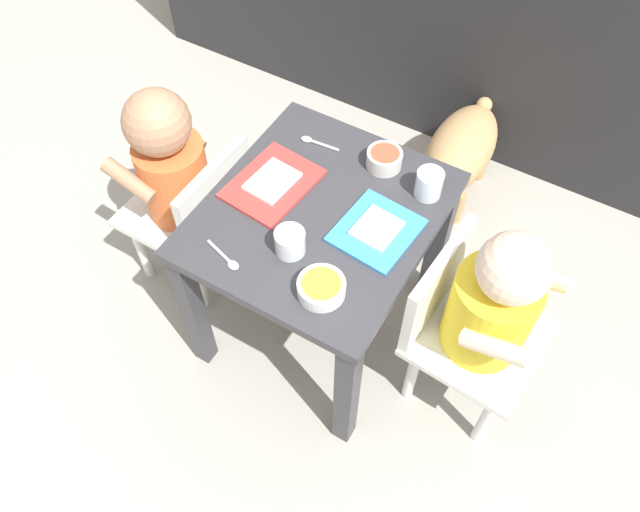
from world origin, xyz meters
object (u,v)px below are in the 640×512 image
Objects in this scene: food_tray_left at (272,183)px; veggie_bowl_near at (321,288)px; water_cup_left at (290,243)px; veggie_bowl_far at (384,159)px; seated_child_right at (488,307)px; seated_child_left at (176,172)px; spoon_by_right_tray at (226,258)px; spoon_by_left_tray at (316,142)px; dog at (456,156)px; food_tray_right at (377,230)px; dining_table at (320,238)px; water_cup_right at (429,185)px.

veggie_bowl_near is (0.24, -0.19, 0.01)m from food_tray_left.
water_cup_left reaches higher than veggie_bowl_far.
seated_child_right is 0.40m from veggie_bowl_far.
seated_child_left is 0.29m from food_tray_left.
spoon_by_right_tray is (0.30, -0.19, 0.08)m from seated_child_left.
spoon_by_left_tray is (-0.22, 0.36, -0.02)m from veggie_bowl_near.
seated_child_right is 0.37m from veggie_bowl_near.
food_tray_left reaches higher than dog.
food_tray_right reaches higher than dog.
dining_table is at bearing -56.91° from spoon_by_left_tray.
food_tray_left is 0.26m from veggie_bowl_far.
spoon_by_left_tray is (-0.17, -0.02, -0.02)m from veggie_bowl_far.
veggie_bowl_far is 0.17m from spoon_by_left_tray.
veggie_bowl_far is at bearing 43.76° from food_tray_left.
food_tray_right is at bearing -33.48° from spoon_by_left_tray.
seated_child_left reaches higher than veggie_bowl_near.
seated_child_right is 6.38× the size of veggie_bowl_near.
seated_child_right is at bearing 19.42° from water_cup_left.
food_tray_right is 1.91× the size of spoon_by_right_tray.
water_cup_left is (0.41, -0.11, 0.11)m from seated_child_left.
food_tray_right is at bearing 45.65° from water_cup_left.
water_cup_left is 0.32m from spoon_by_left_tray.
water_cup_left is 0.65× the size of spoon_by_right_tray.
seated_child_right is at bearing 0.81° from food_tray_left.
seated_child_right is at bearing -32.97° from water_cup_right.
veggie_bowl_far reaches higher than food_tray_right.
water_cup_right is (0.05, 0.15, 0.02)m from food_tray_right.
spoon_by_right_tray is (-0.24, -0.22, -0.00)m from food_tray_right.
seated_child_left is 0.52m from veggie_bowl_far.
water_cup_left reaches higher than dog.
food_tray_right is 2.88× the size of water_cup_right.
seated_child_right is at bearing -63.75° from dog.
seated_child_left is at bearing -155.51° from veggie_bowl_far.
water_cup_left is (-0.12, -0.72, 0.31)m from dog.
seated_child_left is 0.62m from water_cup_right.
veggie_bowl_near is at bearing -97.02° from food_tray_right.
food_tray_left is at bearing -180.00° from food_tray_right.
water_cup_left reaches higher than dining_table.
spoon_by_left_tray is at bearing -119.51° from dog.
seated_child_left is at bearing -130.75° from dog.
veggie_bowl_near is 0.98× the size of spoon_by_left_tray.
veggie_bowl_far is at bearing 5.81° from spoon_by_left_tray.
seated_child_right is at bearing 34.09° from veggie_bowl_near.
spoon_by_right_tray is (-0.21, -0.03, -0.02)m from veggie_bowl_near.
spoon_by_left_tray is (-0.12, 0.30, -0.02)m from water_cup_left.
food_tray_right is 2.92× the size of water_cup_left.
dog is 0.65m from food_tray_right.
dining_table reaches higher than dog.
seated_child_right is 9.52× the size of water_cup_right.
food_tray_left is at bearing 97.47° from spoon_by_right_tray.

